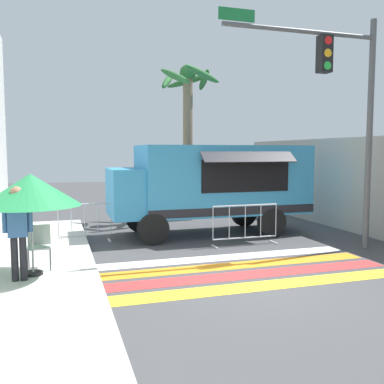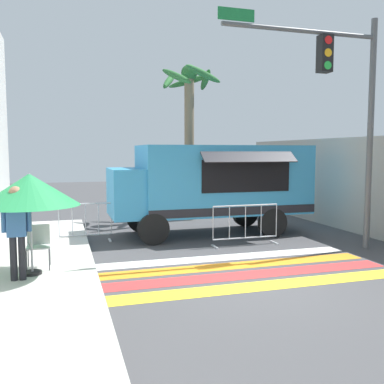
{
  "view_description": "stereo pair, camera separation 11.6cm",
  "coord_description": "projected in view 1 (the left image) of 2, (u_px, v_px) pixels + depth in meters",
  "views": [
    {
      "loc": [
        -3.8,
        -7.52,
        2.57
      ],
      "look_at": [
        -0.45,
        3.11,
        1.52
      ],
      "focal_mm": 40.0,
      "sensor_mm": 36.0,
      "label": 1
    },
    {
      "loc": [
        -3.69,
        -7.55,
        2.57
      ],
      "look_at": [
        -0.45,
        3.11,
        1.52
      ],
      "focal_mm": 40.0,
      "sensor_mm": 36.0,
      "label": 2
    }
  ],
  "objects": [
    {
      "name": "crosswalk_painted",
      "position": [
        243.0,
        270.0,
        9.32
      ],
      "size": [
        6.4,
        2.84,
        0.01
      ],
      "color": "yellow",
      "rests_on": "ground_plane"
    },
    {
      "name": "food_truck",
      "position": [
        208.0,
        182.0,
        13.23
      ],
      "size": [
        6.09,
        2.65,
        2.76
      ],
      "color": "#338CBF",
      "rests_on": "ground_plane"
    },
    {
      "name": "traffic_signal_pole",
      "position": [
        343.0,
        94.0,
        10.84
      ],
      "size": [
        4.34,
        0.29,
        5.95
      ],
      "color": "#515456",
      "rests_on": "ground_plane"
    },
    {
      "name": "folding_chair",
      "position": [
        39.0,
        242.0,
        8.84
      ],
      "size": [
        0.46,
        0.46,
        0.89
      ],
      "rotation": [
        0.0,
        0.0,
        0.0
      ],
      "color": "#4C4C51",
      "rests_on": "sidewalk_left"
    },
    {
      "name": "concrete_wall_right",
      "position": [
        374.0,
        187.0,
        12.79
      ],
      "size": [
        0.2,
        16.0,
        3.03
      ],
      "color": "#A39E93",
      "rests_on": "ground_plane"
    },
    {
      "name": "barricade_front",
      "position": [
        245.0,
        225.0,
        11.78
      ],
      "size": [
        1.92,
        0.44,
        1.12
      ],
      "color": "#B7BABF",
      "rests_on": "ground_plane"
    },
    {
      "name": "ground_plane",
      "position": [
        260.0,
        281.0,
        8.52
      ],
      "size": [
        60.0,
        60.0,
        0.0
      ],
      "primitive_type": "plane",
      "color": "#424244"
    },
    {
      "name": "vendor_person",
      "position": [
        18.0,
        227.0,
        7.9
      ],
      "size": [
        0.53,
        0.23,
        1.77
      ],
      "rotation": [
        0.0,
        0.0,
        -0.18
      ],
      "color": "black",
      "rests_on": "sidewalk_left"
    },
    {
      "name": "palm_tree",
      "position": [
        188.0,
        114.0,
        15.89
      ],
      "size": [
        2.26,
        2.37,
        5.77
      ],
      "color": "#7A664C",
      "rests_on": "ground_plane"
    },
    {
      "name": "barricade_side",
      "position": [
        85.0,
        224.0,
        12.12
      ],
      "size": [
        1.47,
        0.44,
        1.12
      ],
      "color": "#B7BABF",
      "rests_on": "ground_plane"
    },
    {
      "name": "patio_umbrella",
      "position": [
        30.0,
        190.0,
        8.22
      ],
      "size": [
        1.91,
        1.91,
        1.99
      ],
      "color": "black",
      "rests_on": "sidewalk_left"
    }
  ]
}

